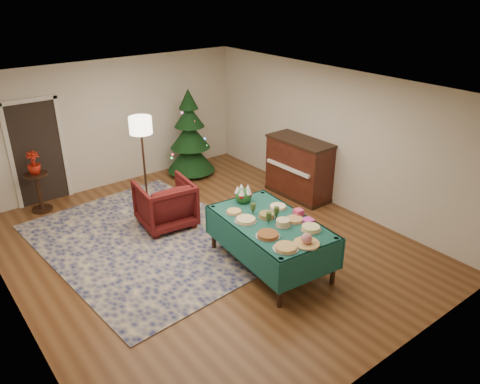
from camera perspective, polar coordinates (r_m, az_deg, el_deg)
room_shell at (r=7.50m, az=-4.50°, el=2.28°), size 7.00×7.00×7.00m
doorway at (r=10.04m, az=-23.46°, el=4.64°), size 1.08×0.04×2.16m
rug at (r=8.40m, az=-11.07°, el=-5.72°), size 3.53×4.45×0.02m
buffet_table at (r=7.28m, az=3.73°, el=-4.67°), size 1.37×2.14×0.79m
platter_0 at (r=6.52m, az=5.60°, el=-6.75°), size 0.36×0.36×0.05m
platter_1 at (r=6.64m, az=8.13°, el=-5.84°), size 0.38×0.38×0.17m
platter_2 at (r=7.01m, az=8.62°, el=-4.39°), size 0.32×0.32×0.07m
platter_3 at (r=6.79m, az=3.41°, el=-5.25°), size 0.36×0.36×0.06m
platter_4 at (r=7.07m, az=5.26°, el=-3.78°), size 0.24×0.24×0.11m
platter_5 at (r=7.24m, az=6.66°, el=-3.36°), size 0.30×0.30×0.04m
platter_6 at (r=7.17m, az=0.70°, el=-3.43°), size 0.35×0.35×0.06m
platter_7 at (r=7.30m, az=3.27°, el=-2.87°), size 0.28×0.28×0.08m
platter_8 at (r=7.61m, az=4.65°, el=-1.80°), size 0.30×0.30×0.04m
platter_9 at (r=7.43m, az=-0.74°, el=-2.42°), size 0.27×0.27×0.04m
goblet_0 at (r=7.36m, az=1.59°, el=-2.01°), size 0.08×0.08×0.19m
goblet_1 at (r=7.27m, az=4.48°, el=-2.47°), size 0.08×0.08×0.19m
goblet_2 at (r=7.10m, az=3.52°, el=-3.14°), size 0.08×0.08×0.19m
napkin_stack at (r=7.25m, az=8.27°, el=-3.45°), size 0.17×0.17×0.04m
gift_box at (r=7.39m, az=7.13°, el=-2.50°), size 0.14×0.14×0.11m
centerpiece at (r=7.73m, az=0.41°, el=-0.29°), size 0.29×0.29×0.33m
armchair at (r=8.62m, az=-9.10°, el=-1.17°), size 1.03×0.98×0.96m
floor_lamp at (r=9.22m, az=-11.98°, el=7.32°), size 0.44×0.44×1.80m
side_table at (r=9.91m, az=-23.27°, el=-0.07°), size 0.44×0.44×0.78m
potted_plant at (r=9.72m, az=-23.78°, el=2.73°), size 0.25×0.44×0.25m
christmas_tree at (r=10.73m, az=-6.12°, el=6.69°), size 1.38×1.38×2.00m
piano at (r=9.73m, az=7.18°, el=2.83°), size 0.70×1.43×1.23m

